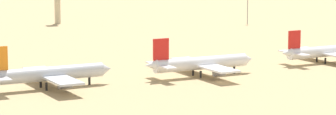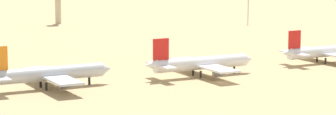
# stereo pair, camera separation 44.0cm
# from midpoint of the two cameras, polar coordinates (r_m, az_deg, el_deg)

# --- Properties ---
(ground) EXTENTS (4000.00, 4000.00, 0.00)m
(ground) POSITION_cam_midpoint_polar(r_m,az_deg,el_deg) (245.56, 3.92, -1.84)
(ground) COLOR tan
(parked_jet_orange_3) EXTENTS (41.88, 35.13, 13.85)m
(parked_jet_orange_3) POSITION_cam_midpoint_polar(r_m,az_deg,el_deg) (236.55, -8.93, -1.21)
(parked_jet_orange_3) COLOR silver
(parked_jet_orange_3) RESTS_ON ground
(parked_jet_red_4) EXTENTS (40.69, 34.09, 13.47)m
(parked_jet_red_4) POSITION_cam_midpoint_polar(r_m,az_deg,el_deg) (255.21, 2.32, -0.43)
(parked_jet_red_4) COLOR white
(parked_jet_red_4) RESTS_ON ground
(parked_jet_red_5) EXTENTS (38.37, 32.22, 12.68)m
(parked_jet_red_5) POSITION_cam_midpoint_polar(r_m,az_deg,el_deg) (289.75, 11.33, 0.43)
(parked_jet_red_5) COLOR white
(parked_jet_red_5) RESTS_ON ground
(light_pole_mid) EXTENTS (1.80, 0.50, 14.49)m
(light_pole_mid) POSITION_cam_midpoint_polar(r_m,az_deg,el_deg) (421.36, 5.84, 3.61)
(light_pole_mid) COLOR #59595E
(light_pole_mid) RESTS_ON ground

